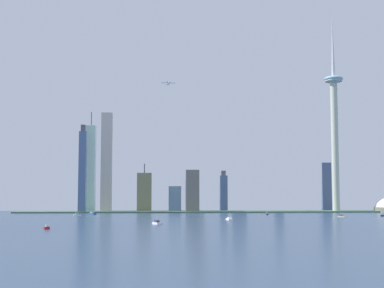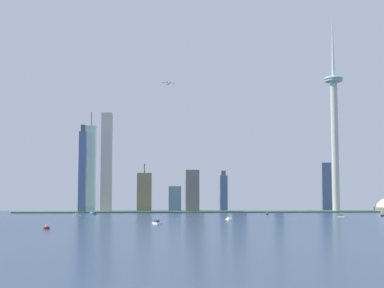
{
  "view_description": "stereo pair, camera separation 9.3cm",
  "coord_description": "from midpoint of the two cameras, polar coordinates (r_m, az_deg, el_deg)",
  "views": [
    {
      "loc": [
        -89.57,
        -449.41,
        36.69
      ],
      "look_at": [
        -36.75,
        493.23,
        119.01
      ],
      "focal_mm": 50.52,
      "sensor_mm": 36.0,
      "label": 1
    },
    {
      "loc": [
        -89.47,
        -449.41,
        36.69
      ],
      "look_at": [
        -36.75,
        493.23,
        119.01
      ],
      "focal_mm": 50.52,
      "sensor_mm": 36.0,
      "label": 2
    }
  ],
  "objects": [
    {
      "name": "ground_plane",
      "position": [
        459.71,
        8.15,
        -9.51
      ],
      "size": [
        6000.0,
        6000.0,
        0.0
      ],
      "primitive_type": "plane",
      "color": "#2D425D"
    },
    {
      "name": "waterfront_pier",
      "position": [
        943.26,
        2.26,
        -7.14
      ],
      "size": [
        676.16,
        54.16,
        2.12
      ],
      "primitive_type": "cube",
      "color": "#40624A",
      "rests_on": "ground"
    },
    {
      "name": "observation_tower",
      "position": [
        1001.89,
        14.8,
        2.62
      ],
      "size": [
        33.96,
        33.96,
        363.13
      ],
      "color": "beige",
      "rests_on": "ground"
    },
    {
      "name": "skyscraper_0",
      "position": [
        964.28,
        -5.06,
        -5.1
      ],
      "size": [
        25.48,
        17.68,
        85.27
      ],
      "color": "#7A7857",
      "rests_on": "ground"
    },
    {
      "name": "skyscraper_1",
      "position": [
        1010.8,
        -1.83,
        -5.77
      ],
      "size": [
        23.21,
        22.7,
        67.43
      ],
      "color": "#7896B2",
      "rests_on": "ground"
    },
    {
      "name": "skyscraper_2",
      "position": [
        937.56,
        -11.48,
        -2.77
      ],
      "size": [
        12.23,
        12.38,
        149.72
      ],
      "color": "#47608B",
      "rests_on": "ground"
    },
    {
      "name": "skyscraper_3",
      "position": [
        1000.23,
        3.33,
        -5.11
      ],
      "size": [
        13.58,
        20.42,
        74.0
      ],
      "color": "slate",
      "rests_on": "ground"
    },
    {
      "name": "skyscraper_4",
      "position": [
        1039.96,
        13.89,
        -4.28
      ],
      "size": [
        17.57,
        22.04,
        100.41
      ],
      "color": "#4B5B82",
      "rests_on": "ground"
    },
    {
      "name": "skyscraper_5",
      "position": [
        991.51,
        -10.66,
        -2.54
      ],
      "size": [
        17.05,
        17.36,
        180.04
      ],
      "color": "#9FC4BC",
      "rests_on": "ground"
    },
    {
      "name": "skyscraper_6",
      "position": [
        970.29,
        -9.01,
        -1.89
      ],
      "size": [
        18.86,
        14.33,
        175.85
      ],
      "color": "beige",
      "rests_on": "ground"
    },
    {
      "name": "skyscraper_7",
      "position": [
        1060.37,
        4.71,
        -4.17
      ],
      "size": [
        22.37,
        23.85,
        103.02
      ],
      "color": "#ACBFB7",
      "rests_on": "ground"
    },
    {
      "name": "skyscraper_8",
      "position": [
        1031.07,
        0.69,
        -2.3
      ],
      "size": [
        20.97,
        17.41,
        174.11
      ],
      "color": "beige",
      "rests_on": "ground"
    },
    {
      "name": "skyscraper_9",
      "position": [
        1021.03,
        4.97,
        -4.83
      ],
      "size": [
        27.3,
        14.58,
        102.49
      ],
      "color": "slate",
      "rests_on": "ground"
    },
    {
      "name": "skyscraper_10",
      "position": [
        1074.05,
        9.12,
        -4.66
      ],
      "size": [
        15.43,
        19.42,
        95.33
      ],
      "color": "slate",
      "rests_on": "ground"
    },
    {
      "name": "skyscraper_11",
      "position": [
        939.75,
        0.03,
        -4.99
      ],
      "size": [
        23.06,
        24.54,
        73.12
      ],
      "color": "slate",
      "rests_on": "ground"
    },
    {
      "name": "boat_0",
      "position": [
        821.76,
        -12.03,
        -7.32
      ],
      "size": [
        10.89,
        6.68,
        10.76
      ],
      "rotation": [
        0.0,
        0.0,
        3.5
      ],
      "color": "white",
      "rests_on": "ground"
    },
    {
      "name": "boat_1",
      "position": [
        543.18,
        -15.08,
        -8.51
      ],
      "size": [
        5.17,
        6.2,
        4.35
      ],
      "rotation": [
        0.0,
        0.0,
        0.95
      ],
      "color": "red",
      "rests_on": "ground"
    },
    {
      "name": "boat_2",
      "position": [
        692.53,
        3.96,
        -7.91
      ],
      "size": [
        7.89,
        16.52,
        3.43
      ],
      "rotation": [
        0.0,
        0.0,
        1.71
      ],
      "color": "white",
      "rests_on": "ground"
    },
    {
      "name": "boat_3",
      "position": [
        604.0,
        -3.72,
        -8.3
      ],
      "size": [
        10.8,
        15.28,
        9.82
      ],
      "rotation": [
        0.0,
        0.0,
        5.12
      ],
      "color": "white",
      "rests_on": "ground"
    },
    {
      "name": "boat_4",
      "position": [
        852.53,
        7.95,
        -7.31
      ],
      "size": [
        3.4,
        7.75,
        7.69
      ],
      "rotation": [
        0.0,
        0.0,
        1.52
      ],
      "color": "#191E35",
      "rests_on": "ground"
    },
    {
      "name": "boat_5",
      "position": [
        868.68,
        -10.52,
        -7.23
      ],
      "size": [
        14.5,
        14.57,
        3.79
      ],
      "rotation": [
        0.0,
        0.0,
        5.49
      ],
      "color": "#274F8A",
      "rests_on": "ground"
    },
    {
      "name": "boat_6",
      "position": [
        793.01,
        15.47,
        -7.36
      ],
      "size": [
        10.0,
        8.4,
        7.34
      ],
      "rotation": [
        0.0,
        0.0,
        2.55
      ],
      "color": "beige",
      "rests_on": "ground"
    },
    {
      "name": "boat_7",
      "position": [
        841.93,
        19.45,
        -7.09
      ],
      "size": [
        9.05,
        12.28,
        4.49
      ],
      "rotation": [
        0.0,
        0.0,
        1.04
      ],
      "color": "black",
      "rests_on": "ground"
    },
    {
      "name": "channel_buoy_0",
      "position": [
        844.88,
        7.08,
        -7.38
      ],
      "size": [
        1.37,
        1.37,
        1.66
      ],
      "primitive_type": "cone",
      "color": "#E54C19",
      "rests_on": "ground"
    },
    {
      "name": "airplane",
      "position": [
        987.59,
        -2.5,
        6.42
      ],
      "size": [
        25.51,
        25.31,
        7.5
      ],
      "rotation": [
        0.0,
        0.0,
        4.87
      ],
      "color": "#A7B0C6"
    }
  ]
}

